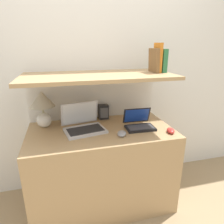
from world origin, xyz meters
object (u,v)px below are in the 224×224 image
Objects in this scene: book_brown at (154,60)px; book_orange at (158,58)px; laptop_small at (139,124)px; router_box at (103,112)px; book_green at (162,61)px; laptop_large at (83,125)px; second_mouse at (171,131)px; table_lamp at (42,105)px; computer_mouse at (122,133)px.

book_orange is at bearing 0.00° from book_brown.
router_box is at bearing 130.24° from laptop_small.
book_green is at bearing 25.11° from laptop_small.
book_green reaches higher than laptop_large.
book_orange is 0.04m from book_brown.
second_mouse is 0.63m from book_brown.
laptop_large is at bearing -177.33° from book_green.
laptop_large is at bearing -24.79° from table_lamp.
second_mouse is 0.58× the size of book_green.
book_orange is at bearing -23.14° from router_box.
second_mouse is at bearing -77.98° from book_brown.
book_orange reaches higher than router_box.
laptop_small is 0.40m from router_box.
computer_mouse is (-0.20, -0.12, -0.02)m from laptop_small.
laptop_small is 0.60m from book_orange.
computer_mouse and second_mouse have the same top height.
second_mouse is at bearing -6.53° from computer_mouse.
book_brown is (0.36, 0.23, 0.56)m from computer_mouse.
book_orange reaches higher than computer_mouse.
laptop_large is 3.25× the size of second_mouse.
laptop_large is at bearing 170.92° from laptop_small.
table_lamp is at bearing 150.44° from computer_mouse.
laptop_small is 0.28m from second_mouse.
computer_mouse is (0.29, -0.20, -0.03)m from laptop_large.
router_box reaches higher than second_mouse.
book_green is (0.50, -0.19, 0.50)m from router_box.
computer_mouse is 0.70m from book_brown.
laptop_small is 2.20× the size of second_mouse.
router_box reaches higher than computer_mouse.
book_orange is at bearing 30.47° from computer_mouse.
book_green is 0.80× the size of book_orange.
laptop_large is (0.33, -0.15, -0.16)m from table_lamp.
computer_mouse is at bearing -148.86° from laptop_small.
second_mouse is 0.57× the size of book_brown.
laptop_large is 3.02× the size of computer_mouse.
table_lamp reaches higher than second_mouse.
laptop_small is 1.78× the size of router_box.
table_lamp is at bearing 155.21° from laptop_large.
second_mouse is 0.81× the size of router_box.
router_box is at bearing 7.59° from table_lamp.
book_brown is (-0.08, 0.00, 0.00)m from book_green.
book_green is (0.02, 0.28, 0.55)m from second_mouse.
table_lamp is 1.31× the size of book_orange.
table_lamp is 1.05m from book_brown.
laptop_small is at bearing -154.89° from book_green.
table_lamp is 0.40m from laptop_large.
computer_mouse is at bearing -149.53° from book_orange.
book_brown is at bearing 32.88° from computer_mouse.
router_box is 0.57× the size of book_orange.
book_green is 0.97× the size of book_brown.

